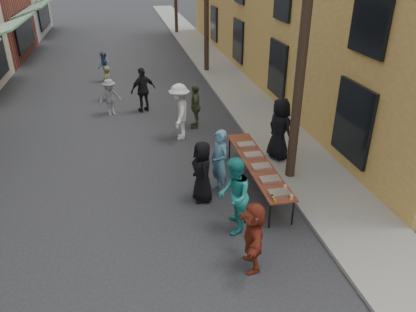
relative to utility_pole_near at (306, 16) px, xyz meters
name	(u,v)px	position (x,y,z in m)	size (l,w,h in m)	color
ground	(149,270)	(-4.30, -3.00, -4.50)	(120.00, 120.00, 0.00)	#28282B
sidewalk	(219,70)	(0.70, 12.00, -4.45)	(2.20, 60.00, 0.10)	gray
utility_pole_near	(306,16)	(0.00, 0.00, 0.00)	(0.26, 0.26, 9.00)	#2D2116
serving_table	(257,164)	(-1.10, -0.27, -3.79)	(0.70, 4.00, 0.75)	#5E2216
catering_tray_sausage	(279,193)	(-1.10, -1.92, -3.71)	(0.50, 0.33, 0.08)	maroon
catering_tray_foil_b	(270,180)	(-1.10, -1.27, -3.71)	(0.50, 0.33, 0.08)	#B2B2B7
catering_tray_buns	(261,167)	(-1.10, -0.57, -3.71)	(0.50, 0.33, 0.08)	tan
catering_tray_foil_d	(253,155)	(-1.10, 0.13, -3.71)	(0.50, 0.33, 0.08)	#B2B2B7
catering_tray_buns_end	(246,145)	(-1.10, 0.83, -3.71)	(0.50, 0.33, 0.08)	tan
condiment_jar_a	(275,201)	(-1.32, -2.22, -3.71)	(0.07, 0.07, 0.08)	#A57F26
condiment_jar_b	(273,199)	(-1.32, -2.12, -3.71)	(0.07, 0.07, 0.08)	#A57F26
condiment_jar_c	(272,196)	(-1.32, -2.02, -3.71)	(0.07, 0.07, 0.08)	#A57F26
cup_stack	(291,197)	(-0.90, -2.17, -3.69)	(0.08, 0.08, 0.12)	tan
guest_front_a	(202,172)	(-2.70, -0.59, -3.67)	(0.81, 0.53, 1.66)	black
guest_front_b	(219,162)	(-2.16, -0.26, -3.61)	(0.65, 0.43, 1.79)	#578CA8
guest_front_c	(234,196)	(-2.25, -2.04, -3.57)	(0.91, 0.71, 1.87)	teal
guest_front_d	(180,112)	(-2.69, 3.45, -3.52)	(1.27, 0.73, 1.96)	white
guest_front_e	(196,106)	(-1.98, 4.35, -3.68)	(0.96, 0.40, 1.64)	#485431
guest_queue_back	(253,236)	(-2.18, -3.32, -3.73)	(1.42, 0.45, 1.54)	maroon
server	(280,129)	(0.05, 1.15, -3.43)	(0.94, 0.61, 1.93)	black
passerby_left	(110,97)	(-5.08, 6.34, -3.77)	(0.94, 0.54, 1.46)	gray
passerby_mid	(143,90)	(-3.75, 6.44, -3.59)	(1.06, 0.44, 1.81)	black
passerby_right	(108,84)	(-5.20, 8.17, -3.75)	(0.55, 0.36, 1.51)	olive
passerby_far	(104,67)	(-5.41, 11.14, -3.74)	(0.74, 0.57, 1.51)	#456587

